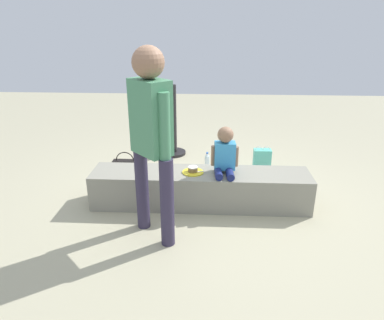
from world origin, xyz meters
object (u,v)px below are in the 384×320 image
object	(u,v)px
adult_standing	(151,130)
water_bottle_far_side	(121,177)
party_cup_red	(267,177)
water_bottle_near_gift	(207,162)
child_seated	(225,153)
handbag_black_leather	(125,167)
cake_plate	(193,171)
cake_box_white	(215,176)
gift_bag	(262,160)

from	to	relation	value
adult_standing	water_bottle_far_side	world-z (taller)	adult_standing
adult_standing	party_cup_red	xyz separation A→B (m)	(1.19, 1.24, -0.96)
water_bottle_near_gift	party_cup_red	distance (m)	0.80
child_seated	party_cup_red	bearing A→B (deg)	49.23
party_cup_red	handbag_black_leather	bearing A→B (deg)	176.97
cake_plate	cake_box_white	bearing A→B (deg)	69.08
adult_standing	water_bottle_far_side	xyz separation A→B (m)	(-0.57, 1.05, -0.91)
cake_plate	party_cup_red	xyz separation A→B (m)	(0.87, 0.65, -0.34)
water_bottle_far_side	cake_box_white	size ratio (longest dim) A/B	0.61
adult_standing	gift_bag	world-z (taller)	adult_standing
child_seated	gift_bag	distance (m)	1.15
cake_plate	party_cup_red	world-z (taller)	cake_plate
water_bottle_near_gift	water_bottle_far_side	bearing A→B (deg)	-153.98
gift_bag	water_bottle_far_side	world-z (taller)	gift_bag
adult_standing	handbag_black_leather	xyz separation A→B (m)	(-0.58, 1.34, -0.90)
cake_plate	water_bottle_far_side	xyz separation A→B (m)	(-0.88, 0.46, -0.30)
water_bottle_far_side	handbag_black_leather	xyz separation A→B (m)	(-0.01, 0.29, 0.01)
cake_plate	gift_bag	xyz separation A→B (m)	(0.85, 0.94, -0.24)
party_cup_red	gift_bag	bearing A→B (deg)	95.37
water_bottle_far_side	cake_box_white	xyz separation A→B (m)	(1.12, 0.16, -0.04)
water_bottle_near_gift	handbag_black_leather	distance (m)	1.05
water_bottle_near_gift	gift_bag	bearing A→B (deg)	-1.04
water_bottle_near_gift	cake_box_white	size ratio (longest dim) A/B	0.71
party_cup_red	water_bottle_far_side	bearing A→B (deg)	-173.65
gift_bag	cake_box_white	distance (m)	0.70
child_seated	gift_bag	bearing A→B (deg)	60.57
child_seated	cake_box_white	bearing A→B (deg)	97.88
cake_plate	handbag_black_leather	distance (m)	1.20
child_seated	adult_standing	world-z (taller)	adult_standing
gift_bag	water_bottle_far_side	bearing A→B (deg)	-164.32
adult_standing	party_cup_red	bearing A→B (deg)	46.38
child_seated	party_cup_red	world-z (taller)	child_seated
child_seated	party_cup_red	xyz separation A→B (m)	(0.55, 0.64, -0.54)
child_seated	gift_bag	world-z (taller)	child_seated
water_bottle_near_gift	water_bottle_far_side	size ratio (longest dim) A/B	1.17
adult_standing	cake_box_white	xyz separation A→B (m)	(0.55, 1.21, -0.95)
water_bottle_near_gift	cake_plate	bearing A→B (deg)	-98.18
water_bottle_far_side	child_seated	bearing A→B (deg)	-20.26
cake_plate	water_bottle_near_gift	size ratio (longest dim) A/B	0.94
adult_standing	water_bottle_far_side	size ratio (longest dim) A/B	8.19
cake_box_white	party_cup_red	bearing A→B (deg)	2.93
water_bottle_near_gift	child_seated	bearing A→B (deg)	-78.95
adult_standing	cake_box_white	bearing A→B (deg)	65.59
cake_plate	party_cup_red	size ratio (longest dim) A/B	2.44
water_bottle_far_side	adult_standing	bearing A→B (deg)	-61.44
cake_plate	gift_bag	size ratio (longest dim) A/B	0.67
water_bottle_far_side	cake_plate	bearing A→B (deg)	-27.44
party_cup_red	handbag_black_leather	size ratio (longest dim) A/B	0.30
water_bottle_near_gift	party_cup_red	bearing A→B (deg)	-22.37
gift_bag	water_bottle_far_side	distance (m)	1.80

